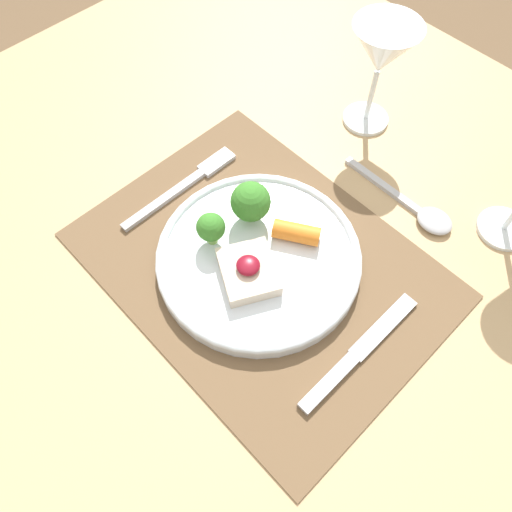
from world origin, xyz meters
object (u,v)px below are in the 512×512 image
(dinner_plate, at_px, (255,255))
(fork, at_px, (188,183))
(wine_glass_far, at_px, (382,53))
(spoon, at_px, (422,212))
(knife, at_px, (352,359))

(dinner_plate, bearing_deg, fork, 173.32)
(wine_glass_far, bearing_deg, spoon, -26.38)
(dinner_plate, height_order, knife, dinner_plate)
(knife, distance_m, wine_glass_far, 0.41)
(dinner_plate, distance_m, fork, 0.16)
(knife, xyz_separation_m, spoon, (-0.07, 0.23, -0.00))
(fork, xyz_separation_m, spoon, (0.26, 0.20, -0.00))
(dinner_plate, height_order, spoon, dinner_plate)
(spoon, distance_m, wine_glass_far, 0.22)
(dinner_plate, xyz_separation_m, knife, (0.18, -0.01, -0.01))
(dinner_plate, relative_size, fork, 1.35)
(knife, bearing_deg, dinner_plate, 177.91)
(fork, bearing_deg, wine_glass_far, 71.90)
(dinner_plate, relative_size, spoon, 1.46)
(spoon, relative_size, wine_glass_far, 1.10)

